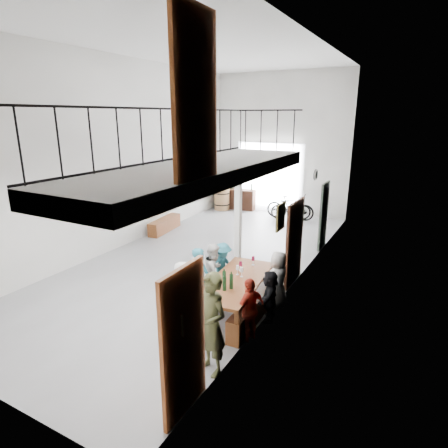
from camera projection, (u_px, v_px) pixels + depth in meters
The scene contains 24 objects.
floor at pixel (203, 259), 10.51m from camera, with size 12.00×12.00×0.00m, color slate.
room_walls at pixel (201, 128), 9.51m from camera, with size 12.00×12.00×12.00m.
gateway_portal at pixel (269, 178), 15.33m from camera, with size 2.80×0.08×2.80m, color white.
right_wall_decor at pixel (271, 230), 7.22m from camera, with size 0.07×8.28×5.07m.
balcony at pixel (204, 173), 6.14m from camera, with size 1.52×5.62×4.00m.
tasting_table at pixel (236, 283), 7.34m from camera, with size 1.14×2.33×0.79m.
bench_inner at pixel (206, 300), 7.69m from camera, with size 0.31×1.96×0.45m, color brown.
bench_wall at pixel (253, 309), 7.31m from camera, with size 0.26×2.00×0.46m, color brown.
tableware at pixel (232, 275), 7.17m from camera, with size 0.30×1.67×0.35m.
side_bench at pixel (165, 225), 12.91m from camera, with size 0.36×1.63×0.46m, color brown.
oak_barrel at pixel (222, 198), 15.81m from camera, with size 0.65×0.65×0.96m.
serving_counter at pixel (236, 199), 15.96m from camera, with size 1.61×0.45×0.85m, color #34180D.
counter_bottles at pixel (237, 186), 15.81m from camera, with size 1.36×0.22×0.28m.
guest_left_a at pixel (183, 293), 7.14m from camera, with size 0.61×0.40×1.24m, color silver.
guest_left_b at pixel (200, 279), 7.59m from camera, with size 0.49×0.32×1.35m, color #256C7E.
guest_left_c at pixel (214, 272), 8.08m from camera, with size 0.61×0.48×1.26m, color silver.
guest_left_d at pixel (222, 267), 8.42m from camera, with size 0.75×0.43×1.16m, color #256C7E.
guest_right_a at pixel (250, 309), 6.58m from camera, with size 0.69×0.29×1.18m, color red.
guest_right_b at pixel (270, 296), 7.25m from camera, with size 0.96×0.30×1.03m, color black.
guest_right_c at pixel (278, 280), 7.70m from camera, with size 0.60×0.39×1.23m, color silver.
host_standing at pixel (211, 324), 5.68m from camera, with size 0.60×0.40×1.66m, color #494D2B.
potted_plant at pixel (296, 258), 9.95m from camera, with size 0.42×0.36×0.46m, color #1C4B18.
bicycle_near at pixel (290, 207), 14.38m from camera, with size 0.64×1.85×0.97m, color black.
bicycle_far at pixel (291, 208), 14.30m from camera, with size 0.43×1.53×0.92m, color black.
Camera 1 is at (5.15, -8.37, 3.89)m, focal length 30.00 mm.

